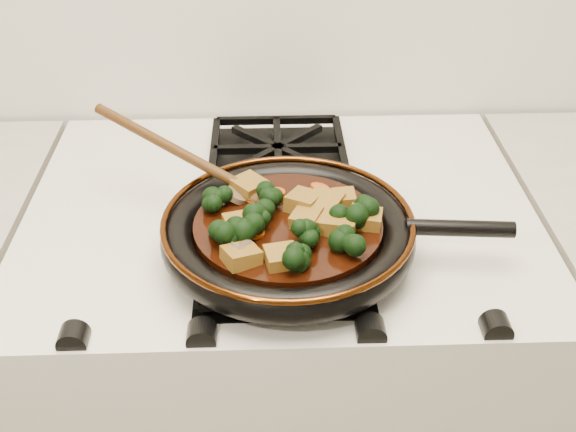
{
  "coord_description": "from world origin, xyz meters",
  "views": [
    {
      "loc": [
        -0.02,
        0.78,
        1.5
      ],
      "look_at": [
        0.01,
        1.56,
        0.97
      ],
      "focal_mm": 45.0,
      "sensor_mm": 36.0,
      "label": 1
    }
  ],
  "objects": [
    {
      "name": "carrot_coin_1",
      "position": [
        -0.03,
        1.62,
        0.96
      ],
      "size": [
        0.03,
        0.03,
        0.02
      ],
      "primitive_type": "cylinder",
      "rotation": [
        0.11,
        -0.29,
        0.0
      ],
      "color": "#C74205",
      "rests_on": "braising_sauce"
    },
    {
      "name": "tofu_cube_1",
      "position": [
        0.09,
        1.61,
        0.97
      ],
      "size": [
        0.03,
        0.04,
        0.02
      ],
      "primitive_type": "cube",
      "rotation": [
        -0.06,
        0.01,
        1.6
      ],
      "color": "olive",
      "rests_on": "braising_sauce"
    },
    {
      "name": "broccoli_floret_1",
      "position": [
        -0.05,
        1.53,
        0.97
      ],
      "size": [
        0.09,
        0.08,
        0.07
      ],
      "primitive_type": null,
      "rotation": [
        -0.18,
        -0.12,
        1.08
      ],
      "color": "black",
      "rests_on": "braising_sauce"
    },
    {
      "name": "tofu_cube_0",
      "position": [
        0.03,
        1.56,
        0.97
      ],
      "size": [
        0.05,
        0.05,
        0.02
      ],
      "primitive_type": "cube",
      "rotation": [
        -0.09,
        -0.0,
        1.16
      ],
      "color": "olive",
      "rests_on": "braising_sauce"
    },
    {
      "name": "skillet",
      "position": [
        0.01,
        1.56,
        0.94
      ],
      "size": [
        0.46,
        0.34,
        0.05
      ],
      "rotation": [
        0.0,
        0.0,
        -0.08
      ],
      "color": "black",
      "rests_on": "burner_grate_front"
    },
    {
      "name": "wooden_spoon",
      "position": [
        -0.1,
        1.67,
        0.99
      ],
      "size": [
        0.16,
        0.11,
        0.28
      ],
      "rotation": [
        0.0,
        0.0,
        2.61
      ],
      "color": "#4B2B10",
      "rests_on": "braising_sauce"
    },
    {
      "name": "stove",
      "position": [
        0.0,
        1.69,
        0.45
      ],
      "size": [
        0.76,
        0.6,
        0.9
      ],
      "primitive_type": "cube",
      "color": "white",
      "rests_on": "ground"
    },
    {
      "name": "mushroom_slice_1",
      "position": [
        -0.06,
        1.62,
        0.97
      ],
      "size": [
        0.04,
        0.04,
        0.02
      ],
      "primitive_type": "cylinder",
      "rotation": [
        0.51,
        0.0,
        1.8
      ],
      "color": "brown",
      "rests_on": "braising_sauce"
    },
    {
      "name": "tofu_cube_7",
      "position": [
        -0.0,
        1.48,
        0.97
      ],
      "size": [
        0.05,
        0.04,
        0.02
      ],
      "primitive_type": "cube",
      "rotation": [
        0.01,
        0.01,
        0.21
      ],
      "color": "olive",
      "rests_on": "braising_sauce"
    },
    {
      "name": "mushroom_slice_2",
      "position": [
        -0.08,
        1.54,
        0.97
      ],
      "size": [
        0.03,
        0.03,
        0.03
      ],
      "primitive_type": "cylinder",
      "rotation": [
        0.7,
        0.0,
        3.03
      ],
      "color": "brown",
      "rests_on": "braising_sauce"
    },
    {
      "name": "broccoli_floret_4",
      "position": [
        0.11,
        1.57,
        0.97
      ],
      "size": [
        0.07,
        0.08,
        0.06
      ],
      "primitive_type": null,
      "rotation": [
        -0.0,
        0.08,
        1.27
      ],
      "color": "black",
      "rests_on": "braising_sauce"
    },
    {
      "name": "mushroom_slice_0",
      "position": [
        -0.05,
        1.49,
        0.97
      ],
      "size": [
        0.04,
        0.04,
        0.03
      ],
      "primitive_type": "cylinder",
      "rotation": [
        0.91,
        0.0,
        2.46
      ],
      "color": "brown",
      "rests_on": "braising_sauce"
    },
    {
      "name": "broccoli_floret_5",
      "position": [
        0.03,
        1.51,
        0.97
      ],
      "size": [
        0.08,
        0.07,
        0.06
      ],
      "primitive_type": null,
      "rotation": [
        0.07,
        0.01,
        1.21
      ],
      "color": "black",
      "rests_on": "braising_sauce"
    },
    {
      "name": "mushroom_slice_3",
      "position": [
        -0.05,
        1.49,
        0.97
      ],
      "size": [
        0.04,
        0.04,
        0.03
      ],
      "primitive_type": "cylinder",
      "rotation": [
        0.88,
        0.0,
        0.98
      ],
      "color": "brown",
      "rests_on": "braising_sauce"
    },
    {
      "name": "tofu_cube_2",
      "position": [
        0.07,
        1.54,
        0.97
      ],
      "size": [
        0.05,
        0.05,
        0.03
      ],
      "primitive_type": "cube",
      "rotation": [
        -0.03,
        0.05,
        1.31
      ],
      "color": "olive",
      "rests_on": "braising_sauce"
    },
    {
      "name": "tofu_cube_9",
      "position": [
        -0.04,
        1.64,
        0.97
      ],
      "size": [
        0.06,
        0.06,
        0.03
      ],
      "primitive_type": "cube",
      "rotation": [
        0.01,
        -0.03,
        2.3
      ],
      "color": "olive",
      "rests_on": "braising_sauce"
    },
    {
      "name": "tofu_cube_5",
      "position": [
        0.06,
        1.59,
        0.97
      ],
      "size": [
        0.06,
        0.06,
        0.03
      ],
      "primitive_type": "cube",
      "rotation": [
        0.01,
        -0.11,
        1.04
      ],
      "color": "olive",
      "rests_on": "braising_sauce"
    },
    {
      "name": "carrot_coin_0",
      "position": [
        0.05,
        1.64,
        0.96
      ],
      "size": [
        0.03,
        0.03,
        0.02
      ],
      "primitive_type": "cylinder",
      "rotation": [
        -0.15,
        0.23,
        0.0
      ],
      "color": "#C74205",
      "rests_on": "braising_sauce"
    },
    {
      "name": "broccoli_floret_0",
      "position": [
        0.02,
        1.47,
        0.97
      ],
      "size": [
        0.08,
        0.08,
        0.07
      ],
      "primitive_type": null,
      "rotation": [
        0.23,
        0.23,
        0.32
      ],
      "color": "black",
      "rests_on": "braising_sauce"
    },
    {
      "name": "carrot_coin_2",
      "position": [
        -0.01,
        1.63,
        0.96
      ],
      "size": [
        0.03,
        0.03,
        0.01
      ],
      "primitive_type": "cylinder",
      "rotation": [
        -0.06,
        -0.02,
        0.0
      ],
      "color": "#C74205",
      "rests_on": "braising_sauce"
    },
    {
      "name": "burner_grate_back",
      "position": [
        0.0,
        1.83,
        0.91
      ],
      "size": [
        0.23,
        0.23,
        0.03
      ],
      "primitive_type": null,
      "color": "black",
      "rests_on": "stove"
    },
    {
      "name": "broccoli_floret_2",
      "position": [
        -0.01,
        1.6,
        0.97
      ],
      "size": [
        0.07,
        0.07,
        0.07
      ],
      "primitive_type": null,
      "rotation": [
        0.1,
        -0.17,
        0.23
      ],
      "color": "black",
      "rests_on": "braising_sauce"
    },
    {
      "name": "broccoli_floret_8",
      "position": [
        0.08,
        1.55,
        0.97
      ],
      "size": [
        0.08,
        0.09,
        0.08
      ],
      "primitive_type": null,
      "rotation": [
        -0.23,
        -0.17,
        2.69
      ],
      "color": "black",
      "rests_on": "braising_sauce"
    },
    {
      "name": "carrot_coin_3",
      "position": [
        -0.04,
        1.54,
        0.96
      ],
      "size": [
        0.03,
        0.03,
        0.02
      ],
      "primitive_type": "cylinder",
      "rotation": [
        0.02,
        0.34,
        0.0
      ],
      "color": "#C74205",
      "rests_on": "braising_sauce"
    },
    {
      "name": "burner_grate_front",
      "position": [
        0.0,
        1.55,
        0.91
      ],
      "size": [
        0.23,
        0.23,
        0.03
      ],
      "primitive_type": null,
      "color": "black",
      "rests_on": "stove"
    },
    {
      "name": "tofu_cube_6",
      "position": [
        0.03,
        1.6,
        0.97
      ],
      "size": [
        0.06,
        0.06,
        0.03
      ],
      "primitive_type": "cube",
      "rotation": [
        -0.01,
        0.11,
        1.06
      ],
      "color": "olive",
      "rests_on": "braising_sauce"
    },
    {
      "name": "tofu_cube_8",
      "position": [
        0.11,
        1.55,
        0.97
      ],
      "size": [
        0.05,
        0.04,
        0.03
      ],
      "primitive_type": "cube",
      "rotation": [
        0.01,
        -0.07,
        2.93
      ],
      "color": "olive",
      "rests_on": "braising_sauce"
    },
    {
      "name": "tofu_cube_4",
      "position": [
        -0.05,
        1.48,
        0.97
      ],
      "size": [
        0.05,
        0.05,
        0.03
      ],
      "primitive_type": "cube",
      "rotation": [
        0.12,
        0.11,
        2.05
      ],
      "color": "olive",
      "rests_on": "braising_sauce"
    },
    {
      "name": "broccoli_floret_6",
      "position": [
        -0.07,
        1.52,
        0.97
      ],
      "size": [
        0.08,
        0.08,
        0.06
      ],
      "primitive_type": null,
      "rotation": [
        0.05,
        -0.01,
        2.75
      ],
      "color": "black",
      "rests_on": "braising_sauce"
    },
    {
      "name": "braising_sauce",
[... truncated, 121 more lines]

